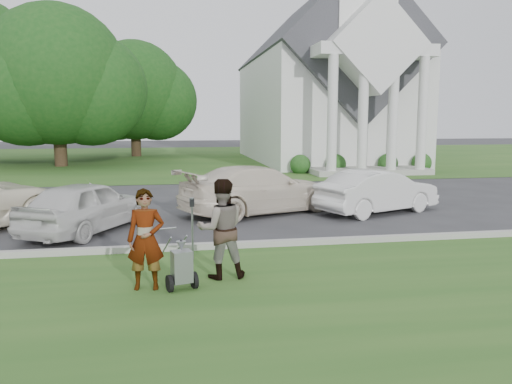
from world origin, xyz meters
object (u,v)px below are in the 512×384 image
object	(u,v)px
church	(323,74)
car_d	(378,191)
car_c	(259,189)
person_left	(146,240)
striping_cart	(182,267)
car_b	(86,206)
parking_meter_near	(192,221)
person_right	(221,229)
tree_left	(56,82)
tree_back	(134,95)

from	to	relation	value
church	car_d	xyz separation A→B (m)	(-4.11, -19.01, -5.27)
church	car_c	world-z (taller)	church
car_c	car_d	size ratio (longest dim) A/B	1.24
person_left	church	bearing A→B (deg)	71.38
striping_cart	car_c	size ratio (longest dim) A/B	0.21
person_left	car_b	xyz separation A→B (m)	(-1.70, 4.71, -0.18)
person_left	parking_meter_near	size ratio (longest dim) A/B	1.32
parking_meter_near	car_c	xyz separation A→B (m)	(2.24, 4.90, -0.08)
car_b	person_right	bearing A→B (deg)	152.97
person_right	tree_left	bearing A→B (deg)	-75.70
tree_left	car_b	size ratio (longest dim) A/B	2.70
person_left	person_right	world-z (taller)	person_right
person_right	car_d	world-z (taller)	person_right
church	tree_back	distance (m)	14.77
tree_back	striping_cart	size ratio (longest dim) A/B	9.13
person_left	car_d	size ratio (longest dim) A/B	0.42
striping_cart	car_b	size ratio (longest dim) A/B	0.27
person_left	car_c	distance (m)	7.25
church	person_right	world-z (taller)	church
car_d	striping_cart	bearing A→B (deg)	112.62
car_d	person_left	bearing A→B (deg)	109.38
tree_back	car_c	world-z (taller)	tree_back
person_right	car_c	distance (m)	6.42
striping_cart	car_c	xyz separation A→B (m)	(2.50, 6.70, 0.33)
church	car_b	xyz separation A→B (m)	(-12.48, -20.29, -5.27)
tree_left	striping_cart	bearing A→B (deg)	-74.18
striping_cart	car_d	bearing A→B (deg)	29.26
tree_back	parking_meter_near	size ratio (longest dim) A/B	7.45
church	person_right	distance (m)	26.84
car_b	car_d	size ratio (longest dim) A/B	0.97
person_right	parking_meter_near	size ratio (longest dim) A/B	1.39
striping_cart	church	bearing A→B (deg)	52.05
striping_cart	person_left	xyz separation A→B (m)	(-0.58, 0.14, 0.46)
striping_cart	car_c	distance (m)	7.16
striping_cart	parking_meter_near	xyz separation A→B (m)	(0.26, 1.80, 0.42)
tree_back	striping_cart	world-z (taller)	tree_back
car_d	church	bearing A→B (deg)	-34.68
tree_back	car_c	distance (m)	26.16
parking_meter_near	car_d	xyz separation A→B (m)	(5.83, 4.32, -0.15)
car_c	tree_back	bearing A→B (deg)	-11.29
person_left	person_right	xyz separation A→B (m)	(1.30, 0.40, 0.05)
car_d	tree_back	bearing A→B (deg)	-3.51
person_left	parking_meter_near	distance (m)	1.86
tree_back	car_d	distance (m)	27.67
tree_back	person_left	bearing A→B (deg)	-86.00
church	car_c	size ratio (longest dim) A/B	4.80
car_b	car_c	bearing A→B (deg)	-130.62
tree_left	church	bearing A→B (deg)	3.79
striping_cart	tree_left	bearing A→B (deg)	89.98
tree_back	car_d	bearing A→B (deg)	-71.02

